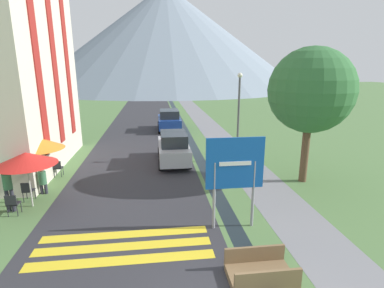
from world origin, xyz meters
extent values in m
plane|color=#517542|center=(0.00, 20.00, 0.00)|extent=(160.00, 160.00, 0.00)
cube|color=#2D2D33|center=(-2.50, 30.00, 0.00)|extent=(6.40, 60.00, 0.01)
cube|color=slate|center=(3.60, 30.00, 0.00)|extent=(2.20, 60.00, 0.01)
cube|color=black|center=(1.20, 30.00, 0.00)|extent=(0.60, 60.00, 0.00)
cube|color=yellow|center=(-2.50, 2.69, 0.01)|extent=(5.44, 0.44, 0.01)
cube|color=yellow|center=(-2.50, 3.39, 0.01)|extent=(5.44, 0.44, 0.01)
cube|color=yellow|center=(-2.50, 4.09, 0.01)|extent=(5.44, 0.44, 0.01)
cone|color=gray|center=(2.26, 79.58, 13.01)|extent=(71.15, 71.15, 26.02)
cube|color=maroon|center=(-6.56, 9.58, 5.53)|extent=(0.06, 0.70, 8.30)
cube|color=maroon|center=(-6.56, 12.00, 5.53)|extent=(0.06, 0.70, 8.30)
cube|color=maroon|center=(-6.56, 14.42, 5.53)|extent=(0.06, 0.70, 8.30)
cylinder|color=gray|center=(0.49, 4.15, 1.20)|extent=(0.10, 0.10, 2.39)
cylinder|color=gray|center=(1.85, 4.15, 1.20)|extent=(0.10, 0.10, 2.39)
cube|color=#1451AD|center=(1.17, 4.13, 2.34)|extent=(1.97, 0.05, 1.75)
cube|color=white|center=(1.17, 4.10, 2.34)|extent=(1.08, 0.02, 0.14)
cube|color=brown|center=(1.20, 1.43, 0.14)|extent=(1.70, 1.10, 0.12)
cube|color=brown|center=(1.20, 0.92, 0.43)|extent=(1.70, 0.08, 0.45)
cube|color=brown|center=(1.20, 1.94, 0.43)|extent=(1.70, 0.08, 0.45)
cube|color=brown|center=(0.43, 1.43, 0.04)|extent=(0.16, 0.99, 0.08)
cube|color=brown|center=(1.97, 1.43, 0.04)|extent=(0.16, 0.99, 0.08)
cube|color=#B2B2B7|center=(-0.40, 11.70, 0.72)|extent=(1.69, 4.07, 0.84)
cube|color=#23282D|center=(-0.40, 11.49, 1.48)|extent=(1.44, 2.24, 0.68)
cylinder|color=black|center=(-1.21, 12.96, 0.30)|extent=(0.18, 0.60, 0.60)
cylinder|color=black|center=(0.41, 12.96, 0.30)|extent=(0.18, 0.60, 0.60)
cylinder|color=black|center=(-1.21, 10.44, 0.30)|extent=(0.18, 0.60, 0.60)
cylinder|color=black|center=(0.41, 10.44, 0.30)|extent=(0.18, 0.60, 0.60)
cube|color=navy|center=(-0.18, 20.94, 0.72)|extent=(1.89, 3.91, 0.84)
cube|color=#23282D|center=(-0.18, 20.74, 1.48)|extent=(1.61, 2.15, 0.68)
cylinder|color=black|center=(-1.08, 22.15, 0.30)|extent=(0.18, 0.60, 0.60)
cylinder|color=black|center=(0.72, 22.15, 0.30)|extent=(0.18, 0.60, 0.60)
cylinder|color=black|center=(-1.08, 19.73, 0.30)|extent=(0.18, 0.60, 0.60)
cylinder|color=black|center=(0.72, 19.73, 0.30)|extent=(0.18, 0.60, 0.60)
cube|color=#232328|center=(-6.38, 10.15, 0.45)|extent=(0.40, 0.40, 0.04)
cube|color=#232328|center=(-6.38, 9.97, 0.65)|extent=(0.40, 0.04, 0.40)
cylinder|color=#232328|center=(-6.55, 10.32, 0.23)|extent=(0.03, 0.03, 0.45)
cylinder|color=#232328|center=(-6.21, 10.32, 0.23)|extent=(0.03, 0.03, 0.45)
cylinder|color=#232328|center=(-6.55, 9.98, 0.23)|extent=(0.03, 0.03, 0.45)
cylinder|color=#232328|center=(-6.21, 9.98, 0.23)|extent=(0.03, 0.03, 0.45)
cube|color=#232328|center=(-6.72, 7.28, 0.45)|extent=(0.40, 0.40, 0.04)
cube|color=#232328|center=(-6.72, 7.10, 0.65)|extent=(0.40, 0.04, 0.40)
cylinder|color=#232328|center=(-6.89, 7.45, 0.23)|extent=(0.03, 0.03, 0.45)
cylinder|color=#232328|center=(-6.55, 7.45, 0.23)|extent=(0.03, 0.03, 0.45)
cylinder|color=#232328|center=(-6.89, 7.11, 0.23)|extent=(0.03, 0.03, 0.45)
cylinder|color=#232328|center=(-6.55, 7.11, 0.23)|extent=(0.03, 0.03, 0.45)
cube|color=#232328|center=(-6.79, 6.05, 0.45)|extent=(0.40, 0.40, 0.04)
cube|color=#232328|center=(-6.79, 5.87, 0.65)|extent=(0.40, 0.04, 0.40)
cylinder|color=#232328|center=(-6.96, 6.22, 0.23)|extent=(0.03, 0.03, 0.45)
cylinder|color=#232328|center=(-6.62, 6.22, 0.23)|extent=(0.03, 0.03, 0.45)
cylinder|color=#232328|center=(-6.96, 5.88, 0.23)|extent=(0.03, 0.03, 0.45)
cylinder|color=#232328|center=(-6.62, 5.88, 0.23)|extent=(0.03, 0.03, 0.45)
cylinder|color=#B7B2A8|center=(-6.40, 6.71, 1.05)|extent=(0.06, 0.06, 2.10)
cone|color=red|center=(-6.40, 6.71, 2.00)|extent=(2.27, 2.27, 0.49)
cylinder|color=#B7B2A8|center=(-6.80, 9.15, 1.06)|extent=(0.06, 0.06, 2.11)
cone|color=orange|center=(-6.80, 9.15, 2.01)|extent=(2.27, 2.27, 0.54)
cylinder|color=#282833|center=(-7.13, 6.36, 0.46)|extent=(0.14, 0.14, 0.92)
cylinder|color=#282833|center=(-6.95, 6.36, 0.46)|extent=(0.14, 0.14, 0.92)
cylinder|color=#386B47|center=(-7.04, 6.36, 1.23)|extent=(0.32, 0.32, 0.61)
sphere|color=tan|center=(-7.04, 6.36, 1.64)|extent=(0.22, 0.22, 0.22)
cylinder|color=#282833|center=(-6.46, 7.94, 0.23)|extent=(0.14, 0.14, 0.46)
cylinder|color=#282833|center=(-6.28, 7.94, 0.23)|extent=(0.14, 0.14, 0.46)
cylinder|color=#386B47|center=(-6.37, 7.94, 0.74)|extent=(0.32, 0.32, 0.57)
sphere|color=#9E755B|center=(-6.37, 7.94, 1.13)|extent=(0.22, 0.22, 0.22)
cylinder|color=#515156|center=(3.33, 11.49, 2.43)|extent=(0.12, 0.12, 4.86)
sphere|color=silver|center=(3.33, 11.49, 4.98)|extent=(0.28, 0.28, 0.28)
cylinder|color=brown|center=(5.67, 7.96, 1.37)|extent=(0.36, 0.36, 2.75)
sphere|color=#336B38|center=(5.67, 7.96, 4.40)|extent=(3.89, 3.89, 3.89)
camera|label=1|loc=(-1.42, -5.02, 5.43)|focal=28.00mm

